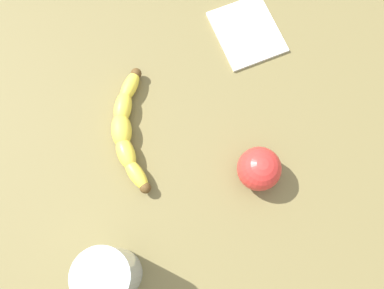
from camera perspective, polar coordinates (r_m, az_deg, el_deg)
The scene contains 5 objects.
wooden_tabletop at distance 69.12cm, azimuth -2.16°, elevation -2.28°, with size 120.00×120.00×3.00cm, color brown.
banana at distance 68.10cm, azimuth -9.16°, elevation 2.07°, with size 20.58×10.88×3.38cm.
smoothie_glass at distance 60.95cm, azimuth -11.46°, elevation -17.57°, with size 7.77×7.77×12.66cm.
apple_fruit at distance 64.48cm, azimuth 9.43°, elevation -3.40°, with size 7.02×7.02×7.02cm, color red.
folded_napkin at distance 77.28cm, azimuth 7.74°, elevation 15.45°, with size 12.78×10.88×0.60cm, color white.
Camera 1 is at (15.48, -5.74, 68.62)cm, focal length 37.87 mm.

